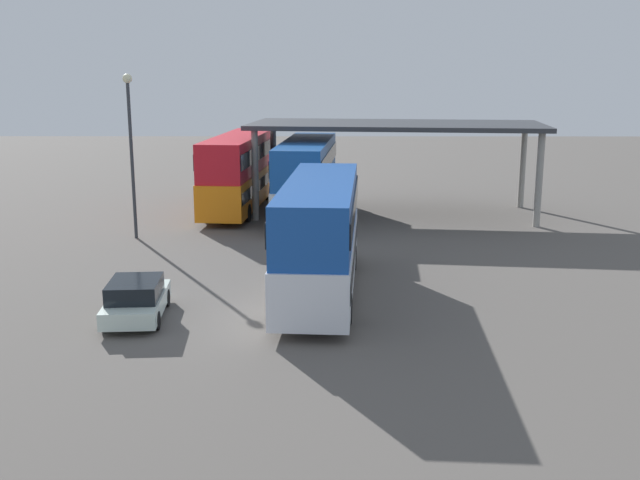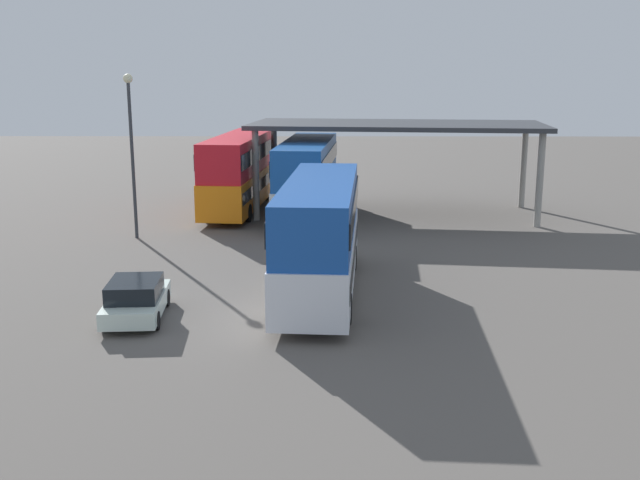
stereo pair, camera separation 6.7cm
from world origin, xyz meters
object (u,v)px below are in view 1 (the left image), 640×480
Objects in this scene: double_decker_mid_row at (307,176)px; lamppost_tall at (131,137)px; parked_hatchback at (136,299)px; double_decker_near_canopy at (239,169)px; double_decker_main at (320,232)px.

lamppost_tall is (-8.28, -4.94, 2.59)m from double_decker_mid_row.
parked_hatchback is 13.13m from lamppost_tall.
double_decker_main is at bearing -158.85° from double_decker_near_canopy.
double_decker_near_canopy is at bearing 61.32° from double_decker_mid_row.
lamppost_tall reaches higher than double_decker_near_canopy.
double_decker_near_canopy reaches higher than double_decker_main.
double_decker_mid_row is (5.23, 16.97, 1.69)m from parked_hatchback.
lamppost_tall is (-3.05, 12.03, 4.29)m from parked_hatchback.
parked_hatchback is (-6.04, -2.96, -1.61)m from double_decker_main.
double_decker_main is 1.38× the size of lamppost_tall.
parked_hatchback is 0.34× the size of double_decker_near_canopy.
lamppost_tall reaches higher than parked_hatchback.
parked_hatchback is 0.50× the size of lamppost_tall.
parked_hatchback is at bearing -75.77° from lamppost_tall.
double_decker_mid_row reaches higher than double_decker_main.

